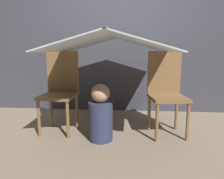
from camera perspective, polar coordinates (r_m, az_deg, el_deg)
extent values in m
plane|color=gray|center=(2.42, -0.47, -13.46)|extent=(8.80, 8.80, 0.00)
cube|color=#3D3D47|center=(3.49, 1.42, 14.84)|extent=(7.00, 0.05, 2.50)
cylinder|color=brown|center=(2.62, -18.56, -7.23)|extent=(0.04, 0.04, 0.42)
cylinder|color=brown|center=(2.49, -11.50, -7.82)|extent=(0.04, 0.04, 0.42)
cylinder|color=brown|center=(2.91, -15.58, -5.30)|extent=(0.04, 0.04, 0.42)
cylinder|color=brown|center=(2.80, -9.17, -5.70)|extent=(0.04, 0.04, 0.42)
cube|color=brown|center=(2.64, -13.92, -1.70)|extent=(0.42, 0.42, 0.04)
cube|color=brown|center=(2.77, -12.76, 4.56)|extent=(0.40, 0.05, 0.50)
cylinder|color=brown|center=(2.40, 11.64, -8.52)|extent=(0.04, 0.04, 0.42)
cylinder|color=brown|center=(2.51, 19.17, -8.03)|extent=(0.04, 0.04, 0.42)
cylinder|color=brown|center=(2.71, 9.69, -6.23)|extent=(0.04, 0.04, 0.42)
cylinder|color=brown|center=(2.81, 16.45, -5.91)|extent=(0.04, 0.04, 0.42)
cube|color=brown|center=(2.54, 14.47, -2.18)|extent=(0.45, 0.45, 0.04)
cube|color=brown|center=(2.67, 13.49, 4.33)|extent=(0.39, 0.09, 0.50)
cube|color=silver|center=(2.50, -7.46, 12.01)|extent=(0.64, 1.46, 0.19)
cube|color=silver|center=(2.45, 7.62, 12.04)|extent=(0.64, 1.46, 0.19)
cube|color=silver|center=(2.46, 0.00, 14.25)|extent=(0.04, 1.46, 0.01)
cylinder|color=#2D3351|center=(2.40, -2.98, -8.32)|extent=(0.26, 0.26, 0.42)
sphere|color=tan|center=(2.32, -3.05, -1.00)|extent=(0.20, 0.20, 0.20)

